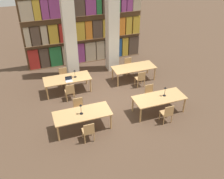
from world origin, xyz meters
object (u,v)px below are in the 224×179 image
at_px(pillar_left, 68,21).
at_px(chair_5, 64,76).
at_px(chair_2, 167,113).
at_px(chair_7, 129,65).
at_px(pillar_center, 112,16).
at_px(reading_table_2, 67,79).
at_px(chair_0, 88,131).
at_px(desk_lamp_0, 81,107).
at_px(chair_4, 70,91).
at_px(desk_lamp_1, 165,90).
at_px(reading_table_1, 159,99).
at_px(desk_lamp_2, 75,72).
at_px(chair_1, 79,108).
at_px(reading_table_3, 134,68).
at_px(chair_6, 140,78).
at_px(chair_3, 150,94).
at_px(reading_table_0, 82,115).
at_px(laptop, 69,80).

relative_size(pillar_left, chair_5, 6.89).
bearing_deg(chair_2, chair_7, 87.62).
bearing_deg(pillar_center, reading_table_2, -150.91).
bearing_deg(chair_0, desk_lamp_0, 95.30).
distance_m(chair_2, chair_4, 4.47).
distance_m(chair_0, desk_lamp_1, 3.69).
height_order(pillar_center, reading_table_1, pillar_center).
height_order(reading_table_2, chair_7, chair_7).
height_order(pillar_left, reading_table_2, pillar_left).
relative_size(chair_4, desk_lamp_2, 2.20).
height_order(chair_1, reading_table_3, chair_1).
distance_m(pillar_left, chair_0, 5.85).
distance_m(reading_table_3, chair_6, 0.79).
bearing_deg(chair_3, reading_table_2, -33.01).
bearing_deg(chair_7, chair_0, 51.94).
height_order(chair_0, chair_5, same).
height_order(reading_table_1, desk_lamp_2, desk_lamp_2).
height_order(reading_table_0, laptop, laptop).
height_order(chair_0, desk_lamp_2, desk_lamp_2).
bearing_deg(chair_1, chair_6, -158.38).
xyz_separation_m(chair_3, desk_lamp_2, (-2.94, 2.14, 0.54)).
bearing_deg(laptop, reading_table_1, -38.45).
relative_size(desk_lamp_1, chair_5, 0.50).
bearing_deg(chair_7, desk_lamp_1, 91.68).
relative_size(desk_lamp_2, chair_6, 0.45).
bearing_deg(reading_table_1, chair_1, 166.55).
xyz_separation_m(pillar_left, reading_table_3, (2.90, -1.59, -2.33)).
bearing_deg(pillar_center, desk_lamp_1, -80.31).
bearing_deg(chair_2, desk_lamp_1, 69.97).
bearing_deg(chair_3, chair_1, -0.50).
distance_m(chair_2, chair_3, 1.52).
relative_size(chair_0, laptop, 2.72).
height_order(desk_lamp_0, chair_5, desk_lamp_0).
bearing_deg(laptop, pillar_center, 33.54).
xyz_separation_m(desk_lamp_1, reading_table_2, (-3.62, 2.88, -0.37)).
height_order(desk_lamp_0, desk_lamp_2, desk_lamp_0).
xyz_separation_m(chair_0, chair_7, (3.46, 4.42, 0.00)).
height_order(pillar_center, chair_5, pillar_center).
bearing_deg(chair_2, desk_lamp_0, 167.08).
xyz_separation_m(chair_2, reading_table_2, (-3.33, 3.68, 0.20)).
distance_m(reading_table_0, chair_2, 3.40).
relative_size(chair_4, laptop, 2.72).
bearing_deg(pillar_center, chair_1, -126.98).
bearing_deg(reading_table_1, chair_3, 92.34).
xyz_separation_m(reading_table_0, chair_2, (3.30, -0.79, -0.20)).
distance_m(chair_0, laptop, 3.39).
relative_size(pillar_left, laptop, 18.75).
relative_size(reading_table_0, desk_lamp_2, 5.61).
relative_size(reading_table_0, reading_table_1, 1.00).
distance_m(desk_lamp_2, chair_6, 3.26).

